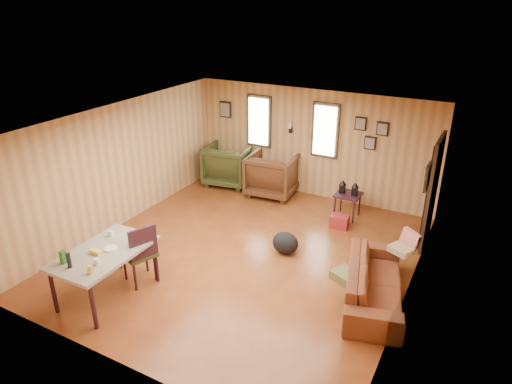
% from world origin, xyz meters
% --- Properties ---
extents(room, '(5.54, 6.04, 2.44)m').
position_xyz_m(room, '(0.17, 0.27, 1.21)').
color(room, brown).
rests_on(room, ground).
extents(sofa, '(1.08, 2.12, 0.80)m').
position_xyz_m(sofa, '(2.33, -0.19, 0.40)').
color(sofa, brown).
rests_on(sofa, ground).
extents(recliner_brown, '(1.13, 1.07, 1.07)m').
position_xyz_m(recliner_brown, '(-0.74, 2.57, 0.53)').
color(recliner_brown, '#4A2916').
rests_on(recliner_brown, ground).
extents(recliner_green, '(1.18, 1.12, 1.06)m').
position_xyz_m(recliner_green, '(-1.95, 2.66, 0.53)').
color(recliner_green, '#333A1A').
rests_on(recliner_green, ground).
extents(end_table, '(0.66, 0.61, 0.74)m').
position_xyz_m(end_table, '(-1.62, 2.89, 0.41)').
color(end_table, '#30151E').
rests_on(end_table, ground).
extents(side_table, '(0.50, 0.50, 0.80)m').
position_xyz_m(side_table, '(1.12, 2.26, 0.54)').
color(side_table, '#30151E').
rests_on(side_table, ground).
extents(cooler, '(0.37, 0.28, 0.25)m').
position_xyz_m(cooler, '(1.14, 1.75, 0.13)').
color(cooler, maroon).
rests_on(cooler, ground).
extents(backpack, '(0.53, 0.43, 0.41)m').
position_xyz_m(backpack, '(0.61, 0.37, 0.21)').
color(backpack, black).
rests_on(backpack, ground).
extents(sofa_pillows, '(1.05, 1.74, 0.36)m').
position_xyz_m(sofa_pillows, '(2.28, 0.11, 0.50)').
color(sofa_pillows, brown).
rests_on(sofa_pillows, sofa).
extents(dining_table, '(0.94, 1.53, 1.00)m').
position_xyz_m(dining_table, '(-1.25, -2.03, 0.70)').
color(dining_table, gray).
rests_on(dining_table, ground).
extents(dining_chair, '(0.61, 0.61, 1.04)m').
position_xyz_m(dining_chair, '(-1.00, -1.51, 0.58)').
color(dining_chair, '#333A1A').
rests_on(dining_chair, ground).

